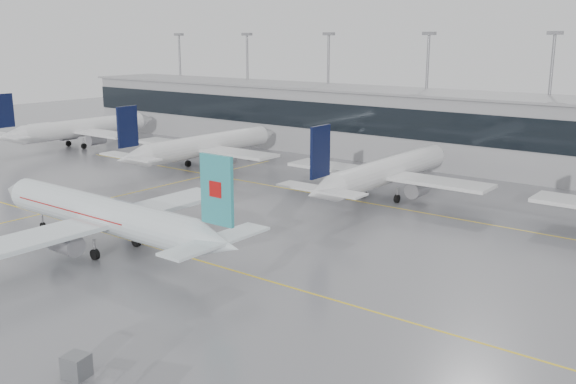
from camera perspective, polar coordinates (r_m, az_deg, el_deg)
The scene contains 13 objects.
ground at distance 63.41m, azimuth -6.70°, elevation -6.42°, with size 320.00×320.00×0.00m, color gray.
taxi_line_main at distance 63.40m, azimuth -6.70°, elevation -6.41°, with size 120.00×0.25×0.01m, color yellow.
taxi_line_north at distance 86.34m, azimuth 7.34°, elevation -1.01°, with size 120.00×0.25×0.01m, color yellow.
taxi_line_cross at distance 94.54m, azimuth -13.38°, elevation 0.01°, with size 0.25×60.00×0.01m, color yellow.
terminal at distance 113.49m, azimuth 15.73°, elevation 5.18°, with size 180.00×15.00×12.00m, color gray.
terminal_glass at distance 106.39m, azimuth 14.22°, elevation 5.55°, with size 180.00×0.20×5.00m, color black.
terminal_roof at distance 112.81m, azimuth 15.93°, elevation 8.29°, with size 182.00×16.00×0.40m, color gray.
light_masts at distance 118.29m, azimuth 17.08°, elevation 8.99°, with size 156.40×1.00×22.60m.
air_canada_jet at distance 68.42m, azimuth -15.81°, elevation -2.03°, with size 37.32×30.03×11.87m.
parked_jet_a at distance 136.55m, azimuth -18.01°, elevation 5.39°, with size 29.64×36.96×11.72m.
parked_jet_b at distance 109.66m, azimuth -7.55°, elevation 4.08°, with size 29.64×36.96×11.72m.
parked_jet_c at distance 88.63m, azimuth 8.63°, elevation 1.79°, with size 29.64×36.96×11.72m.
gse_unit at distance 45.35m, azimuth -18.29°, elevation -14.48°, with size 1.54×1.43×1.54m, color slate.
Camera 1 is at (42.07, -42.25, 21.57)m, focal length 40.00 mm.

